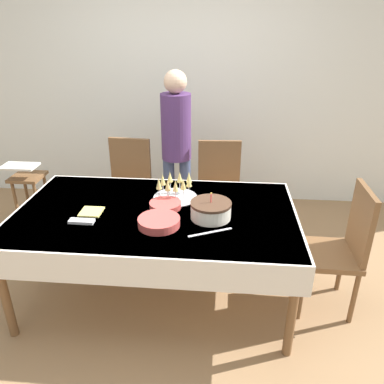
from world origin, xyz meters
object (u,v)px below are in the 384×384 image
Objects in this scene: dining_chair_right_end at (341,245)px; plate_stack_dessert at (165,205)px; person_standing at (176,140)px; high_chair at (28,184)px; champagne_tray at (175,187)px; dining_chair_far_left at (128,185)px; birthday_cake at (211,210)px; plate_stack_main at (159,222)px; dining_chair_far_right at (219,188)px.

dining_chair_right_end is 4.19× the size of plate_stack_dessert.
high_chair is at bearing -176.21° from person_standing.
person_standing is at bearing 96.50° from champagne_tray.
person_standing is at bearing 17.02° from dining_chair_far_left.
plate_stack_dessert is 1.00m from person_standing.
dining_chair_far_left is at bearing -2.24° from high_chair.
dining_chair_far_left is 1.00× the size of dining_chair_right_end.
plate_stack_dessert is at bearing -29.92° from high_chair.
dining_chair_far_left is at bearing 152.73° from dining_chair_right_end.
dining_chair_right_end is at bearing -27.27° from dining_chair_far_left.
birthday_cake is at bearing -176.08° from dining_chair_right_end.
plate_stack_dessert is 0.32× the size of high_chair.
champagne_tray reaches higher than high_chair.
champagne_tray is 0.44m from plate_stack_main.
high_chair is at bearing 151.69° from birthday_cake.
birthday_cake is at bearing 22.88° from plate_stack_main.
dining_chair_far_right reaches higher than champagne_tray.
plate_stack_dessert is (0.50, -0.84, 0.23)m from dining_chair_far_left.
person_standing is at bearing 3.79° from high_chair.
dining_chair_far_right is 1.19m from plate_stack_main.
dining_chair_far_left and dining_chair_far_right have the same top height.
dining_chair_far_left is at bearing 129.31° from champagne_tray.
dining_chair_far_right is at bearing 71.25° from plate_stack_main.
dining_chair_far_left is 0.92m from champagne_tray.
dining_chair_far_left is 0.87m from dining_chair_far_right.
dining_chair_far_left is at bearing 130.70° from birthday_cake.
dining_chair_right_end is 0.61× the size of person_standing.
person_standing reaches higher than birthday_cake.
high_chair is at bearing 177.76° from dining_chair_far_left.
dining_chair_far_right is 3.42× the size of birthday_cake.
high_chair is at bearing 155.87° from champagne_tray.
dining_chair_right_end is at bearing -10.96° from champagne_tray.
dining_chair_far_right is 0.61× the size of person_standing.
plate_stack_main is at bearing -90.20° from plate_stack_dessert.
dining_chair_right_end is 1.72m from person_standing.
plate_stack_dessert is 1.79m from high_chair.
dining_chair_far_right reaches higher than plate_stack_dessert.
dining_chair_far_right is at bearing 66.03° from plate_stack_dessert.
person_standing is (-0.04, 0.98, 0.19)m from plate_stack_dessert.
champagne_tray is at bearing -83.50° from person_standing.
champagne_tray is at bearing 83.26° from plate_stack_main.
champagne_tray is at bearing -50.69° from dining_chair_far_left.
dining_chair_right_end is (0.88, -0.90, 0.00)m from dining_chair_far_right.
dining_chair_far_right is 1.00m from birthday_cake.
birthday_cake is at bearing -49.30° from dining_chair_far_left.
champagne_tray reaches higher than plate_stack_main.
high_chair is at bearing 178.79° from dining_chair_far_right.
dining_chair_far_left reaches higher than high_chair.
champagne_tray is at bearing -115.81° from dining_chair_far_right.
person_standing reaches higher than plate_stack_dessert.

